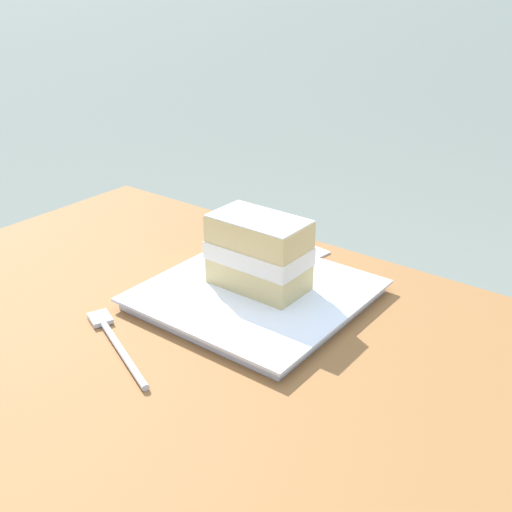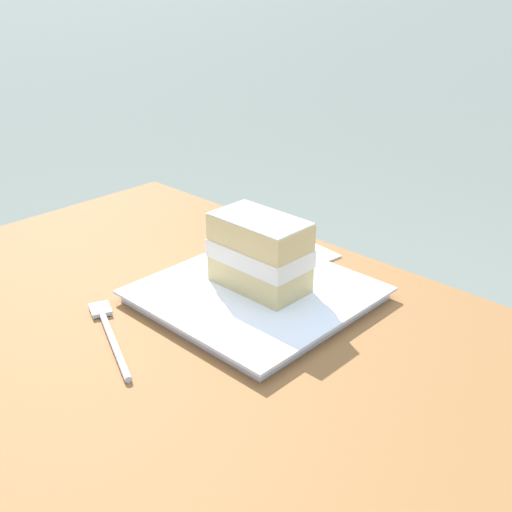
# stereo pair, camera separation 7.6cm
# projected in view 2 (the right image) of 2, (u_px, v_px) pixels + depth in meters

# --- Properties ---
(patio_table) EXTENTS (1.14, 0.91, 0.68)m
(patio_table) POSITION_uv_depth(u_px,v_px,m) (155.00, 510.00, 0.61)
(patio_table) COLOR brown
(patio_table) RESTS_ON ground
(dessert_plate) EXTENTS (0.26, 0.26, 0.02)m
(dessert_plate) POSITION_uv_depth(u_px,v_px,m) (256.00, 295.00, 0.79)
(dessert_plate) COLOR white
(dessert_plate) RESTS_ON patio_table
(cake_slice) EXTENTS (0.12, 0.08, 0.09)m
(cake_slice) POSITION_uv_depth(u_px,v_px,m) (260.00, 253.00, 0.77)
(cake_slice) COLOR #E0C17A
(cake_slice) RESTS_ON dessert_plate
(dessert_fork) EXTENTS (0.16, 0.08, 0.01)m
(dessert_fork) POSITION_uv_depth(u_px,v_px,m) (110.00, 333.00, 0.72)
(dessert_fork) COLOR silver
(dessert_fork) RESTS_ON patio_table
(paper_napkin) EXTENTS (0.15, 0.10, 0.00)m
(paper_napkin) POSITION_uv_depth(u_px,v_px,m) (288.00, 248.00, 0.93)
(paper_napkin) COLOR white
(paper_napkin) RESTS_ON patio_table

